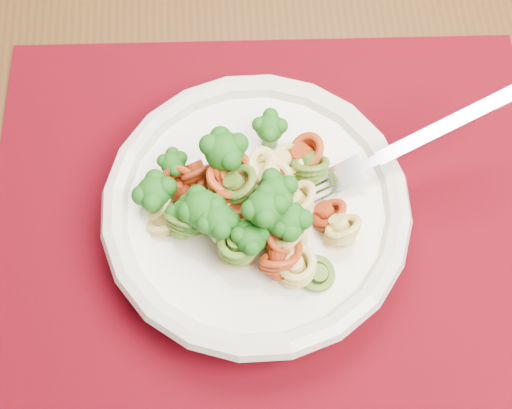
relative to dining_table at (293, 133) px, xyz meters
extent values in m
cube|color=#482B14|center=(0.00, 0.00, 0.06)|extent=(1.67, 1.21, 0.04)
cube|color=#5A0313|center=(-0.05, -0.12, 0.08)|extent=(0.50, 0.42, 0.00)
cylinder|color=white|center=(-0.06, -0.12, 0.09)|extent=(0.10, 0.10, 0.01)
cylinder|color=white|center=(-0.06, -0.12, 0.11)|extent=(0.21, 0.21, 0.03)
torus|color=white|center=(-0.06, -0.12, 0.12)|extent=(0.23, 0.23, 0.02)
camera|label=1|loc=(-0.11, -0.33, 0.60)|focal=50.00mm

